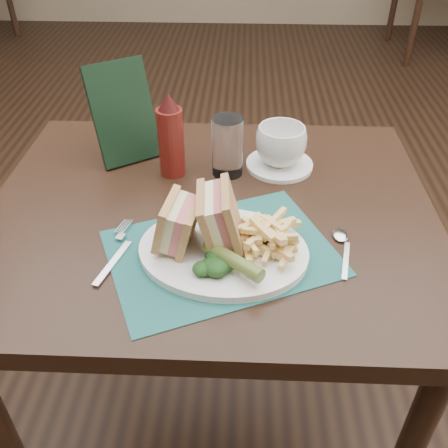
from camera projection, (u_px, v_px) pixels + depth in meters
The scene contains 17 objects.
floor at pixel (222, 293), 1.86m from camera, with size 7.00×7.00×0.00m, color black.
wall_back at pixel (239, 23), 4.63m from camera, with size 6.00×6.00×0.00m, color gray.
table_main at pixel (213, 330), 1.23m from camera, with size 0.90×0.75×0.75m, color black, non-canonical shape.
placemat at pixel (221, 253), 0.89m from camera, with size 0.39×0.28×0.00m, color #1B5653.
plate at pixel (223, 251), 0.88m from camera, with size 0.30×0.24×0.01m, color white, non-canonical shape.
sandwich_half_a at pixel (166, 222), 0.86m from camera, with size 0.06×0.09×0.09m, color tan, non-canonical shape.
sandwich_half_b at pixel (208, 217), 0.86m from camera, with size 0.06×0.11×0.10m, color tan, non-canonical shape.
kale_garnish at pixel (222, 261), 0.83m from camera, with size 0.11×0.08×0.03m, color #153814, non-canonical shape.
pickle_spear at pixel (233, 260), 0.82m from camera, with size 0.02×0.02×0.12m, color #4D5E24.
fries_pile at pixel (265, 231), 0.86m from camera, with size 0.18×0.20×0.06m, color #F2CC79, non-canonical shape.
fork at pixel (116, 250), 0.88m from camera, with size 0.03×0.17×0.01m, color silver, non-canonical shape.
spoon at pixel (344, 250), 0.89m from camera, with size 0.03×0.15×0.01m, color silver, non-canonical shape.
saucer at pixel (279, 165), 1.13m from camera, with size 0.15×0.15×0.01m, color white.
coffee_cup at pixel (281, 145), 1.10m from camera, with size 0.11×0.11×0.09m, color white.
drinking_glass at pixel (227, 147), 1.07m from camera, with size 0.07×0.07×0.13m, color white.
ketchup_bottle at pixel (171, 135), 1.05m from camera, with size 0.06×0.06×0.19m, color #5A140F, non-canonical shape.
check_presenter at pixel (123, 113), 1.10m from camera, with size 0.14×0.01×0.22m, color black.
Camera 1 is at (0.06, -1.32, 1.33)m, focal length 40.00 mm.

